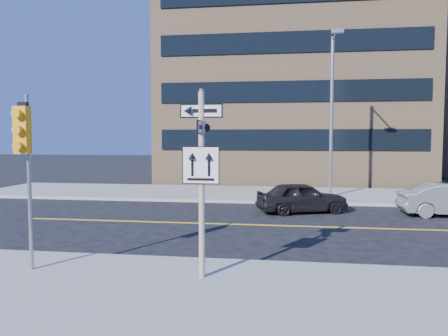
% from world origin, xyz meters
% --- Properties ---
extents(ground, '(120.00, 120.00, 0.00)m').
position_xyz_m(ground, '(0.00, 0.00, 0.00)').
color(ground, black).
rests_on(ground, ground).
extents(sign_pole, '(0.92, 0.92, 4.06)m').
position_xyz_m(sign_pole, '(0.00, -2.51, 2.44)').
color(sign_pole, white).
rests_on(sign_pole, near_sidewalk).
extents(traffic_signal, '(0.32, 0.45, 4.00)m').
position_xyz_m(traffic_signal, '(-4.00, -2.66, 3.03)').
color(traffic_signal, gray).
rests_on(traffic_signal, near_sidewalk).
extents(parked_car_a, '(2.71, 4.09, 1.29)m').
position_xyz_m(parked_car_a, '(2.44, 6.88, 0.65)').
color(parked_car_a, black).
rests_on(parked_car_a, ground).
extents(streetlight_a, '(0.55, 2.25, 8.00)m').
position_xyz_m(streetlight_a, '(4.00, 10.76, 4.76)').
color(streetlight_a, gray).
rests_on(streetlight_a, far_sidewalk).
extents(building_brick, '(18.00, 18.00, 18.00)m').
position_xyz_m(building_brick, '(2.00, 25.00, 9.00)').
color(building_brick, '#A6825C').
rests_on(building_brick, ground).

